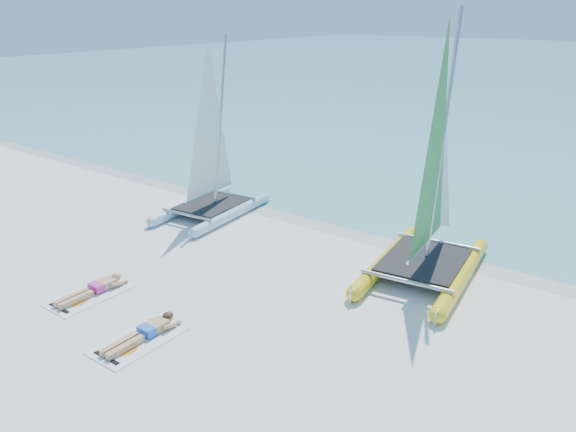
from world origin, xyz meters
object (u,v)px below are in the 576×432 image
(catamaran_yellow, at_px, (435,191))
(sunbather_b, at_px, (145,332))
(sunbather_a, at_px, (95,288))
(towel_b, at_px, (138,341))
(catamaran_blue, at_px, (211,163))
(towel_a, at_px, (88,296))

(catamaran_yellow, distance_m, sunbather_b, 7.54)
(sunbather_a, height_order, towel_b, sunbather_a)
(catamaran_blue, height_order, catamaran_yellow, catamaran_yellow)
(towel_b, bearing_deg, catamaran_yellow, 63.97)
(towel_a, bearing_deg, catamaran_yellow, 47.22)
(towel_b, bearing_deg, sunbather_a, 163.08)
(catamaran_blue, height_order, sunbather_a, catamaran_blue)
(towel_a, xyz_separation_m, sunbather_a, (0.00, 0.19, 0.11))
(towel_a, height_order, sunbather_a, sunbather_a)
(towel_b, height_order, sunbather_b, sunbather_b)
(catamaran_blue, bearing_deg, catamaran_yellow, -2.85)
(catamaran_yellow, bearing_deg, sunbather_b, -123.74)
(sunbather_b, bearing_deg, sunbather_a, 167.33)
(catamaran_blue, relative_size, towel_a, 3.08)
(catamaran_yellow, xyz_separation_m, sunbather_a, (-5.69, -5.96, -1.94))
(catamaran_blue, xyz_separation_m, catamaran_yellow, (7.25, 0.36, 0.36))
(catamaran_yellow, bearing_deg, towel_a, -139.83)
(towel_a, bearing_deg, towel_b, -12.67)
(towel_a, relative_size, towel_b, 1.00)
(catamaran_blue, height_order, towel_a, catamaran_blue)
(catamaran_yellow, xyz_separation_m, towel_b, (-3.27, -6.70, -2.05))
(catamaran_yellow, height_order, towel_a, catamaran_yellow)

